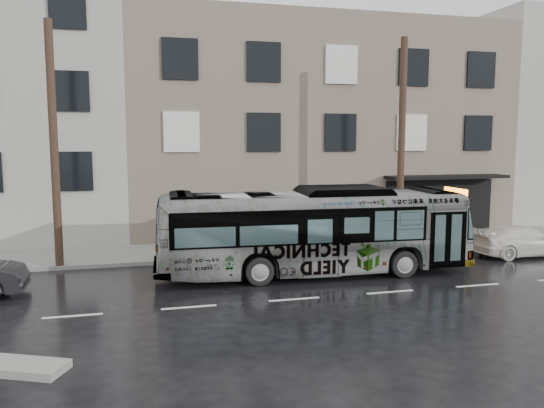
% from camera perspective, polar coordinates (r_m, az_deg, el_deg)
% --- Properties ---
extents(ground, '(120.00, 120.00, 0.00)m').
position_cam_1_polar(ground, '(18.79, 0.23, -8.04)').
color(ground, black).
rests_on(ground, ground).
extents(sidewalk, '(90.00, 3.60, 0.15)m').
position_cam_1_polar(sidewalk, '(23.42, -2.74, -4.85)').
color(sidewalk, gray).
rests_on(sidewalk, ground).
extents(building_taupe, '(20.00, 12.00, 11.00)m').
position_cam_1_polar(building_taupe, '(31.74, 3.35, 8.09)').
color(building_taupe, '#76655A').
rests_on(building_taupe, ground).
extents(utility_pole_front, '(0.30, 0.30, 9.00)m').
position_cam_1_polar(utility_pole_front, '(23.60, 13.75, 6.24)').
color(utility_pole_front, '#412D20').
rests_on(utility_pole_front, sidewalk).
extents(utility_pole_rear, '(0.30, 0.30, 9.00)m').
position_cam_1_polar(utility_pole_rear, '(21.11, -22.41, 5.86)').
color(utility_pole_rear, '#412D20').
rests_on(utility_pole_rear, sidewalk).
extents(sign_post, '(0.06, 0.06, 2.40)m').
position_cam_1_polar(sign_post, '(24.38, 15.82, -1.59)').
color(sign_post, slate).
rests_on(sign_post, sidewalk).
extents(bus, '(11.43, 3.14, 3.16)m').
position_cam_1_polar(bus, '(19.19, 4.46, -2.92)').
color(bus, '#B2B2B2').
rests_on(bus, ground).
extents(white_sedan, '(4.38, 1.80, 1.27)m').
position_cam_1_polar(white_sedan, '(24.66, 25.29, -3.59)').
color(white_sedan, silver).
rests_on(white_sedan, ground).
extents(slush_pile, '(1.97, 1.48, 0.18)m').
position_cam_1_polar(slush_pile, '(12.80, -25.20, -15.60)').
color(slush_pile, gray).
rests_on(slush_pile, ground).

